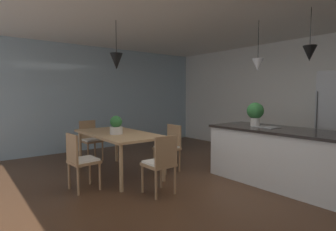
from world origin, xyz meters
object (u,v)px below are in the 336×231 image
Objects in this scene: potted_plant_on_table at (116,125)px; vase_on_dining_table at (116,126)px; dining_table at (118,136)px; kitchen_island at (278,156)px; chair_near_right at (81,159)px; chair_far_right at (169,146)px; chair_window_end at (90,139)px; potted_plant_on_island at (255,112)px; chair_kitchen_end at (161,162)px.

potted_plant_on_table reaches higher than vase_on_dining_table.
vase_on_dining_table is at bearing 165.59° from dining_table.
chair_near_right is at bearing -122.31° from kitchen_island.
potted_plant_on_table is at bearing -106.59° from chair_far_right.
potted_plant_on_table is (-0.28, -0.95, 0.44)m from chair_far_right.
chair_near_right is 0.40× the size of kitchen_island.
chair_near_right and chair_far_right have the same top height.
dining_table is 0.97m from chair_far_right.
chair_window_end is 3.51m from potted_plant_on_island.
chair_kitchen_end reaches higher than dining_table.
chair_near_right is 3.12m from kitchen_island.
potted_plant_on_island is 2.43m from potted_plant_on_table.
dining_table is 0.23m from vase_on_dining_table.
chair_near_right is at bearing -26.06° from chair_window_end.
chair_far_right is at bearing -142.23° from potted_plant_on_island.
kitchen_island is 9.45× the size of vase_on_dining_table.
chair_kitchen_end is (0.88, 0.85, 0.00)m from chair_near_right.
kitchen_island is 6.77× the size of potted_plant_on_table.
chair_kitchen_end is 1.96m from kitchen_island.
chair_kitchen_end is at bearing -100.70° from potted_plant_on_island.
chair_window_end is 0.40× the size of kitchen_island.
chair_near_right is 1.00× the size of chair_kitchen_end.
chair_kitchen_end is at bearing -113.80° from kitchen_island.
chair_window_end and chair_kitchen_end have the same top height.
potted_plant_on_table is (-1.96, -1.90, 0.45)m from kitchen_island.
kitchen_island reaches higher than dining_table.
vase_on_dining_table is (1.17, 0.04, 0.40)m from chair_window_end.
potted_plant_on_island is at bearing 51.58° from potted_plant_on_table.
dining_table is 2.47m from potted_plant_on_island.
chair_window_end is (-1.30, -0.00, -0.21)m from dining_table.
chair_near_right is at bearing -68.83° from potted_plant_on_table.
chair_window_end is at bearing -179.80° from dining_table.
potted_plant_on_table reaches higher than chair_near_right.
chair_far_right is at bearing 56.10° from vase_on_dining_table.
potted_plant_on_table reaches higher than chair_kitchen_end.
chair_near_right is (0.42, -0.85, -0.21)m from dining_table.
dining_table is 8.02× the size of vase_on_dining_table.
potted_plant_on_island is at bearing 37.77° from chair_far_right.
chair_far_right is 1.68m from potted_plant_on_island.
chair_kitchen_end is at bearing 0.01° from dining_table.
kitchen_island reaches higher than chair_far_right.
dining_table is at bearing -14.41° from vase_on_dining_table.
kitchen_island is at bearing 27.93° from chair_window_end.
dining_table is 2.14× the size of chair_window_end.
vase_on_dining_table reaches higher than chair_near_right.
chair_far_right is 3.75× the size of vase_on_dining_table.
dining_table is 0.28m from potted_plant_on_table.
potted_plant_on_table is at bearing -135.88° from kitchen_island.
chair_kitchen_end is 0.40× the size of kitchen_island.
chair_near_right reaches higher than dining_table.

